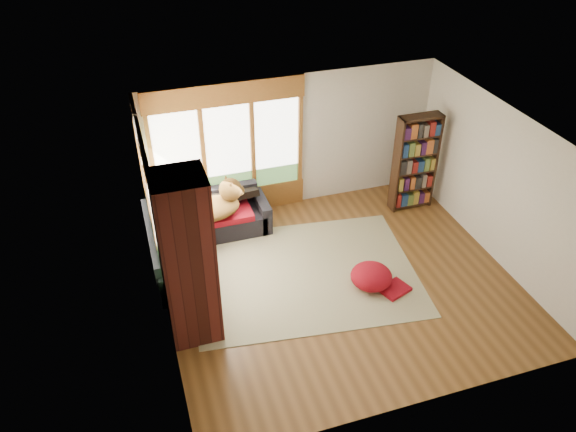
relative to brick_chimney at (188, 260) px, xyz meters
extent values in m
plane|color=brown|center=(2.40, 0.35, -1.30)|extent=(5.50, 5.50, 0.00)
plane|color=white|center=(2.40, 0.35, 1.30)|extent=(5.50, 5.50, 0.00)
cube|color=silver|center=(2.40, 2.85, 0.00)|extent=(5.50, 0.04, 2.60)
cube|color=silver|center=(2.40, -2.15, 0.00)|extent=(5.50, 0.04, 2.60)
cube|color=silver|center=(-0.35, 0.35, 0.00)|extent=(0.04, 5.00, 2.60)
cube|color=silver|center=(5.15, 0.35, 0.00)|extent=(0.04, 5.00, 2.60)
cube|color=brown|center=(1.20, 2.82, 0.05)|extent=(2.82, 0.10, 1.90)
cube|color=white|center=(1.20, 2.82, 0.05)|extent=(2.54, 0.09, 1.62)
cube|color=brown|center=(-0.32, 1.55, 0.05)|extent=(0.10, 2.62, 1.90)
cube|color=white|center=(-0.32, 1.55, 0.05)|extent=(0.09, 2.36, 1.62)
cube|color=#608251|center=(-0.29, 2.38, 0.45)|extent=(0.03, 0.72, 0.90)
cube|color=#471914|center=(0.00, 0.00, 0.00)|extent=(0.70, 0.70, 2.60)
cube|color=black|center=(0.75, 2.40, -1.09)|extent=(2.20, 0.90, 0.42)
cube|color=black|center=(0.75, 2.75, -0.69)|extent=(2.20, 0.20, 0.38)
cube|color=black|center=(1.75, 2.40, -1.00)|extent=(0.20, 0.90, 0.60)
cube|color=maroon|center=(0.65, 2.28, -0.82)|extent=(1.90, 0.66, 0.12)
cube|color=black|center=(0.10, 1.75, -1.09)|extent=(0.90, 2.20, 0.42)
cube|color=black|center=(-0.25, 1.75, -0.69)|extent=(0.20, 2.20, 0.38)
cube|color=black|center=(0.10, 0.75, -1.00)|extent=(0.90, 0.20, 0.60)
cube|color=maroon|center=(0.22, 1.40, -0.82)|extent=(0.66, 1.20, 0.12)
cube|color=maroon|center=(0.22, 2.35, -0.82)|extent=(0.66, 0.66, 0.12)
cube|color=beige|center=(1.92, 0.70, -1.29)|extent=(3.94, 3.20, 0.01)
cube|color=black|center=(4.93, 2.02, -0.35)|extent=(0.04, 0.27, 1.90)
cube|color=black|center=(4.15, 2.02, -0.35)|extent=(0.04, 0.27, 1.90)
cube|color=black|center=(4.54, 2.15, -0.35)|extent=(0.81, 0.02, 1.90)
cube|color=black|center=(4.54, 2.02, -1.24)|extent=(0.73, 0.25, 0.03)
cube|color=black|center=(4.54, 2.02, -0.88)|extent=(0.73, 0.25, 0.03)
cube|color=black|center=(4.54, 2.02, -0.52)|extent=(0.73, 0.25, 0.03)
cube|color=black|center=(4.54, 2.02, -0.16)|extent=(0.73, 0.25, 0.03)
cube|color=black|center=(4.54, 2.02, 0.20)|extent=(0.73, 0.25, 0.03)
cube|color=black|center=(4.54, 2.02, 0.56)|extent=(0.73, 0.25, 0.03)
cube|color=#726659|center=(4.54, 2.00, -0.35)|extent=(0.69, 0.19, 1.74)
ellipsoid|color=maroon|center=(2.84, 0.11, -1.11)|extent=(0.85, 0.85, 0.36)
ellipsoid|color=brown|center=(0.70, 2.09, -0.51)|extent=(1.09, 0.80, 0.33)
sphere|color=brown|center=(1.06, 2.15, -0.35)|extent=(0.46, 0.46, 0.40)
cone|color=brown|center=(0.99, 2.14, -0.19)|extent=(0.17, 0.17, 0.17)
ellipsoid|color=black|center=(0.18, 1.43, -0.57)|extent=(0.84, 0.94, 0.27)
sphere|color=black|center=(0.03, 1.68, -0.44)|extent=(0.44, 0.44, 0.32)
cone|color=black|center=(0.06, 1.63, -0.31)|extent=(0.16, 0.16, 0.14)
cube|color=black|center=(1.45, 2.61, -0.51)|extent=(0.45, 0.12, 0.45)
cube|color=black|center=(0.85, 2.61, -0.51)|extent=(0.45, 0.12, 0.45)
cube|color=black|center=(-0.08, 2.15, -0.51)|extent=(0.45, 0.12, 0.45)
cube|color=black|center=(-0.08, 1.05, -0.51)|extent=(0.45, 0.12, 0.45)
camera|label=1|loc=(-0.50, -5.99, 4.73)|focal=35.00mm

